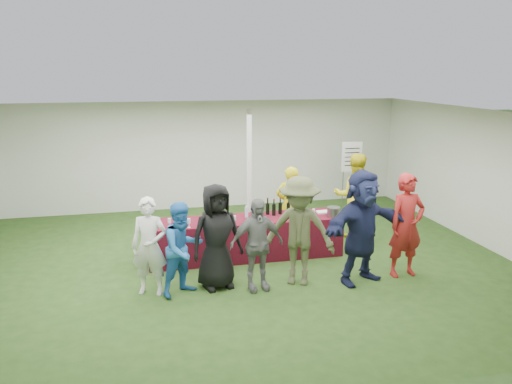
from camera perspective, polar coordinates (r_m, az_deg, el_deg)
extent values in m
plane|color=#284719|center=(9.19, -2.24, -8.22)|extent=(60.00, 60.00, 0.00)
plane|color=white|center=(12.65, -5.64, 4.23)|extent=(10.00, 0.00, 10.00)
plane|color=white|center=(5.09, 6.05, -10.62)|extent=(10.00, 0.00, 10.00)
plane|color=white|center=(10.83, 24.69, 1.39)|extent=(0.00, 8.00, 8.00)
plane|color=white|center=(8.55, -2.41, 8.80)|extent=(10.00, 10.00, 0.00)
cylinder|color=silver|center=(10.01, -0.76, 1.74)|extent=(0.10, 0.10, 2.70)
cube|color=#5C1021|center=(9.40, -1.19, -5.25)|extent=(3.60, 0.80, 0.75)
cylinder|color=black|center=(9.42, 0.22, -2.11)|extent=(0.07, 0.07, 0.22)
cylinder|color=black|center=(9.38, 0.22, -1.23)|extent=(0.03, 0.03, 0.08)
cylinder|color=#9C1A0E|center=(9.37, 0.22, -0.92)|extent=(0.03, 0.03, 0.02)
cylinder|color=black|center=(9.53, 1.33, -1.93)|extent=(0.07, 0.07, 0.22)
cylinder|color=black|center=(9.49, 1.34, -1.06)|extent=(0.03, 0.03, 0.08)
cylinder|color=#9C1A0E|center=(9.47, 1.34, -0.75)|extent=(0.03, 0.03, 0.02)
cylinder|color=black|center=(9.47, 2.05, -2.04)|extent=(0.07, 0.07, 0.22)
cylinder|color=black|center=(9.43, 2.06, -1.16)|extent=(0.03, 0.03, 0.08)
cylinder|color=#9C1A0E|center=(9.42, 2.06, -0.85)|extent=(0.03, 0.03, 0.02)
cylinder|color=black|center=(9.57, 2.78, -1.87)|extent=(0.07, 0.07, 0.22)
cylinder|color=black|center=(9.53, 2.79, -1.00)|extent=(0.03, 0.03, 0.08)
cylinder|color=#9C1A0E|center=(9.52, 2.79, -0.70)|extent=(0.03, 0.03, 0.02)
cylinder|color=black|center=(9.57, 3.72, -1.89)|extent=(0.07, 0.07, 0.22)
cylinder|color=black|center=(9.53, 3.73, -1.02)|extent=(0.03, 0.03, 0.08)
cylinder|color=#9C1A0E|center=(9.51, 3.73, -0.72)|extent=(0.03, 0.03, 0.02)
cylinder|color=silver|center=(8.91, -9.83, -3.99)|extent=(0.06, 0.06, 0.00)
cylinder|color=silver|center=(8.90, -9.85, -3.75)|extent=(0.01, 0.01, 0.07)
cylinder|color=silver|center=(8.87, -9.87, -3.26)|extent=(0.06, 0.06, 0.08)
cylinder|color=#4C0812|center=(8.88, -9.86, -3.44)|extent=(0.05, 0.05, 0.02)
cylinder|color=silver|center=(8.85, -7.65, -4.03)|extent=(0.06, 0.06, 0.00)
cylinder|color=silver|center=(8.84, -7.66, -3.78)|extent=(0.01, 0.01, 0.07)
cylinder|color=silver|center=(8.82, -7.67, -3.29)|extent=(0.06, 0.06, 0.08)
cylinder|color=#4C0812|center=(8.82, -7.67, -3.47)|extent=(0.05, 0.05, 0.02)
cylinder|color=silver|center=(8.91, -5.65, -3.84)|extent=(0.06, 0.06, 0.00)
cylinder|color=silver|center=(8.90, -5.65, -3.60)|extent=(0.01, 0.01, 0.07)
cylinder|color=silver|center=(8.88, -5.66, -3.11)|extent=(0.06, 0.06, 0.08)
cylinder|color=#4C0812|center=(8.89, -5.66, -3.30)|extent=(0.05, 0.05, 0.02)
cylinder|color=silver|center=(8.95, -2.48, -3.72)|extent=(0.06, 0.06, 0.00)
cylinder|color=silver|center=(8.93, -2.48, -3.48)|extent=(0.01, 0.01, 0.07)
cylinder|color=silver|center=(8.91, -2.48, -2.99)|extent=(0.06, 0.06, 0.08)
cylinder|color=#4C0812|center=(8.92, -2.48, -3.17)|extent=(0.05, 0.05, 0.02)
cylinder|color=silver|center=(9.42, 6.58, -2.89)|extent=(0.06, 0.06, 0.00)
cylinder|color=silver|center=(9.41, 6.59, -2.66)|extent=(0.01, 0.01, 0.07)
cylinder|color=silver|center=(9.39, 6.60, -2.19)|extent=(0.06, 0.06, 0.08)
cylinder|color=#4C0812|center=(9.40, 6.60, -2.37)|extent=(0.05, 0.05, 0.02)
cylinder|color=silver|center=(9.34, -1.09, -2.32)|extent=(0.07, 0.07, 0.20)
cylinder|color=silver|center=(9.31, -1.09, -1.64)|extent=(0.03, 0.03, 0.03)
cube|color=white|center=(9.74, 7.70, -2.28)|extent=(0.25, 0.18, 0.03)
cylinder|color=slate|center=(9.51, 8.84, -2.25)|extent=(0.25, 0.25, 0.18)
cylinder|color=slate|center=(12.07, 9.84, -0.25)|extent=(0.02, 0.02, 1.10)
cylinder|color=slate|center=(12.23, 11.57, -0.15)|extent=(0.02, 0.02, 1.10)
cube|color=white|center=(11.97, 10.90, 3.98)|extent=(0.50, 0.02, 0.70)
cube|color=black|center=(11.92, 10.98, 4.92)|extent=(0.36, 0.01, 0.02)
cube|color=black|center=(11.94, 10.95, 4.44)|extent=(0.36, 0.01, 0.02)
cube|color=black|center=(11.95, 10.93, 3.97)|extent=(0.36, 0.01, 0.02)
cube|color=black|center=(11.97, 10.91, 3.50)|extent=(0.36, 0.01, 0.02)
cube|color=black|center=(11.99, 10.89, 3.03)|extent=(0.36, 0.01, 0.02)
imported|color=gold|center=(10.01, 3.92, -1.54)|extent=(0.64, 0.49, 1.60)
imported|color=gold|center=(10.59, 11.19, -0.40)|extent=(1.03, 0.90, 1.78)
imported|color=silver|center=(7.95, -12.07, -6.10)|extent=(0.65, 0.53, 1.56)
imported|color=#276BB9|center=(7.86, -8.34, -6.43)|extent=(0.91, 0.86, 1.49)
imported|color=black|center=(8.01, -4.53, -5.08)|extent=(0.94, 0.72, 1.72)
imported|color=slate|center=(7.93, 0.08, -6.01)|extent=(0.93, 0.48, 1.52)
imported|color=#494F2F|center=(8.13, 4.93, -4.48)|extent=(1.34, 1.10, 1.81)
imported|color=#1A1F43|center=(8.34, 12.00, -3.89)|extent=(1.85, 1.13, 1.91)
imported|color=#A21E1D|center=(8.80, 16.82, -3.67)|extent=(0.69, 0.48, 1.78)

